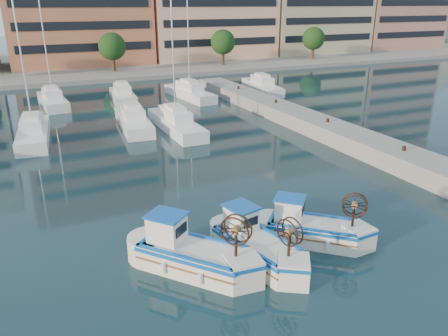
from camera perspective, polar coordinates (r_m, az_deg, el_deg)
ground at (r=19.36m, az=7.77°, el=-11.52°), size 300.00×300.00×0.00m
quay at (r=32.43m, az=19.75°, el=2.18°), size 3.00×60.00×1.20m
hill_east at (r=193.99m, az=26.31°, el=15.76°), size 160.00×160.00×50.00m
yacht_marina at (r=42.97m, az=-16.77°, el=6.81°), size 40.65×22.90×11.50m
fishing_boat_a at (r=18.06m, az=-4.38°, el=-10.95°), size 4.31×4.64×2.92m
fishing_boat_b at (r=18.73m, az=4.23°, el=-9.88°), size 2.64×4.48×2.72m
fishing_boat_c at (r=20.40m, az=11.19°, el=-7.58°), size 4.14×3.98×2.64m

